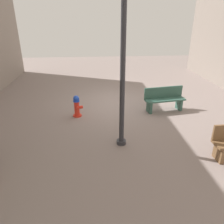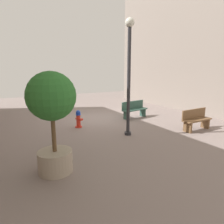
{
  "view_description": "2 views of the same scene",
  "coord_description": "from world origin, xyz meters",
  "px_view_note": "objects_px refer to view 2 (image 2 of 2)",
  "views": [
    {
      "loc": [
        0.98,
        8.86,
        3.55
      ],
      "look_at": [
        0.49,
        2.94,
        0.89
      ],
      "focal_mm": 34.85,
      "sensor_mm": 36.0,
      "label": 1
    },
    {
      "loc": [
        4.73,
        9.95,
        2.69
      ],
      "look_at": [
        0.61,
        2.61,
        0.89
      ],
      "focal_mm": 31.61,
      "sensor_mm": 36.0,
      "label": 2
    }
  ],
  "objects_px": {
    "bench_near": "(134,109)",
    "planter_tree": "(52,110)",
    "street_lamp": "(129,66)",
    "fire_hydrant": "(78,119)",
    "bench_far": "(196,119)"
  },
  "relations": [
    {
      "from": "planter_tree",
      "to": "bench_near",
      "type": "bearing_deg",
      "value": -143.61
    },
    {
      "from": "bench_near",
      "to": "street_lamp",
      "type": "relative_size",
      "value": 0.36
    },
    {
      "from": "bench_near",
      "to": "street_lamp",
      "type": "xyz_separation_m",
      "value": [
        2.01,
        2.37,
        2.33
      ]
    },
    {
      "from": "fire_hydrant",
      "to": "planter_tree",
      "type": "height_order",
      "value": "planter_tree"
    },
    {
      "from": "fire_hydrant",
      "to": "bench_far",
      "type": "relative_size",
      "value": 0.53
    },
    {
      "from": "bench_near",
      "to": "planter_tree",
      "type": "height_order",
      "value": "planter_tree"
    },
    {
      "from": "bench_near",
      "to": "planter_tree",
      "type": "relative_size",
      "value": 0.62
    },
    {
      "from": "fire_hydrant",
      "to": "bench_near",
      "type": "height_order",
      "value": "bench_near"
    },
    {
      "from": "street_lamp",
      "to": "planter_tree",
      "type": "bearing_deg",
      "value": 25.5
    },
    {
      "from": "planter_tree",
      "to": "fire_hydrant",
      "type": "bearing_deg",
      "value": -118.17
    },
    {
      "from": "bench_far",
      "to": "street_lamp",
      "type": "bearing_deg",
      "value": -16.61
    },
    {
      "from": "bench_far",
      "to": "bench_near",
      "type": "bearing_deg",
      "value": -71.83
    },
    {
      "from": "fire_hydrant",
      "to": "planter_tree",
      "type": "bearing_deg",
      "value": 61.83
    },
    {
      "from": "bench_near",
      "to": "bench_far",
      "type": "bearing_deg",
      "value": 108.17
    },
    {
      "from": "planter_tree",
      "to": "street_lamp",
      "type": "relative_size",
      "value": 0.58
    }
  ]
}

